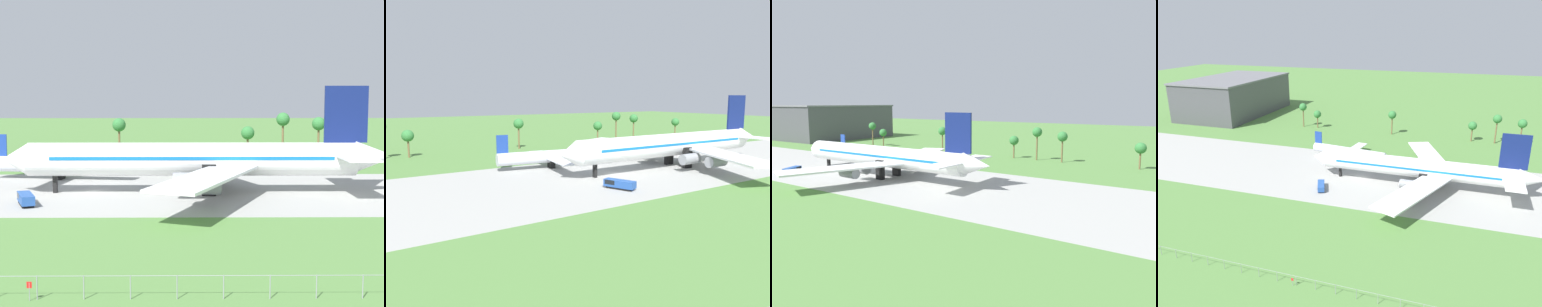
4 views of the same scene
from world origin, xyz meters
TOP-DOWN VIEW (x-y plane):
  - ground_plane at (0.00, 0.00)m, footprint 600.00×600.00m
  - taxiway_strip at (0.00, 0.00)m, footprint 320.00×44.00m
  - jet_airliner at (19.52, -1.12)m, footprint 69.58×61.35m
  - regional_aircraft at (-9.05, 15.01)m, footprint 28.49×25.77m
  - baggage_tug at (-8.55, -12.37)m, footprint 4.30×6.75m
  - palm_tree_row at (17.50, 53.25)m, footprint 126.51×3.60m

SIDE VIEW (x-z plane):
  - ground_plane at x=0.00m, z-range 0.00..0.00m
  - taxiway_strip at x=0.00m, z-range 0.00..0.02m
  - baggage_tug at x=-8.55m, z-range 0.10..1.93m
  - regional_aircraft at x=-9.05m, z-range -1.55..7.55m
  - jet_airliner at x=19.52m, z-range -3.53..15.30m
  - palm_tree_row at x=17.50m, z-range 2.05..14.35m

